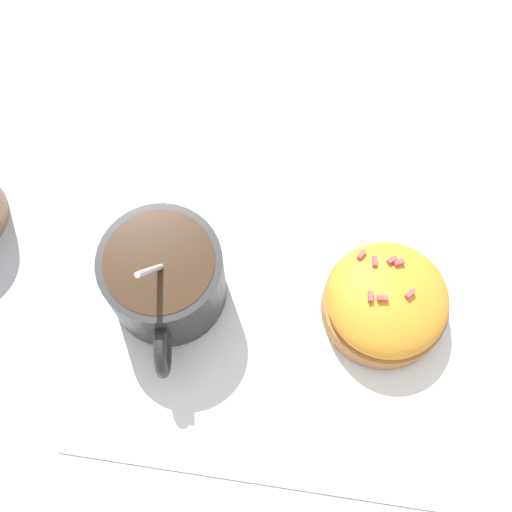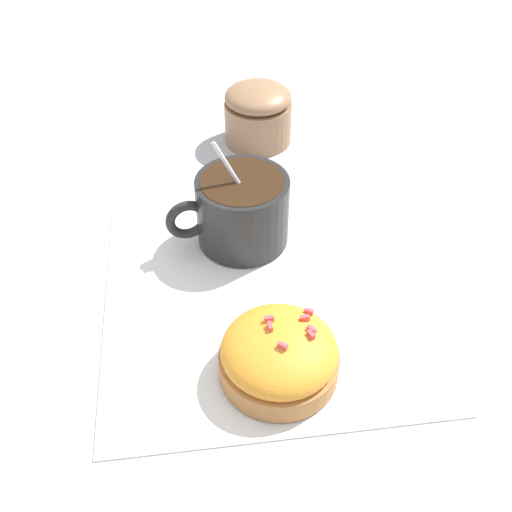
# 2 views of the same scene
# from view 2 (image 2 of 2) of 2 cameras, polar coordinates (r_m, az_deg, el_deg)

# --- Properties ---
(ground_plane) EXTENTS (3.00, 3.00, 0.00)m
(ground_plane) POSITION_cam_2_polar(r_m,az_deg,el_deg) (0.53, 0.79, -4.16)
(ground_plane) COLOR #B2B2B7
(paper_napkin) EXTENTS (0.30, 0.31, 0.00)m
(paper_napkin) POSITION_cam_2_polar(r_m,az_deg,el_deg) (0.53, 0.79, -4.05)
(paper_napkin) COLOR white
(paper_napkin) RESTS_ON ground_plane
(coffee_cup) EXTENTS (0.09, 0.11, 0.11)m
(coffee_cup) POSITION_cam_2_polar(r_m,az_deg,el_deg) (0.56, -1.78, 4.55)
(coffee_cup) COLOR black
(coffee_cup) RESTS_ON paper_napkin
(frosted_pastry) EXTENTS (0.09, 0.09, 0.05)m
(frosted_pastry) POSITION_cam_2_polar(r_m,az_deg,el_deg) (0.46, 2.21, -9.39)
(frosted_pastry) COLOR #B2753D
(frosted_pastry) RESTS_ON paper_napkin
(sugar_bowl) EXTENTS (0.08, 0.08, 0.07)m
(sugar_bowl) POSITION_cam_2_polar(r_m,az_deg,el_deg) (0.71, 0.19, 13.40)
(sugar_bowl) COLOR #99704C
(sugar_bowl) RESTS_ON ground_plane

